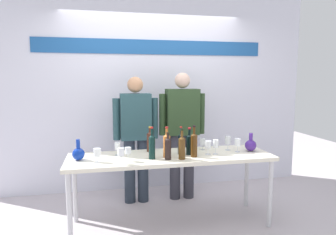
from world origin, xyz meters
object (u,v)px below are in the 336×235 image
(wine_glass_left_2, at_px, (121,152))
(wine_glass_right_0, at_px, (228,140))
(wine_bottle_5, at_px, (152,146))
(wine_glass_right_4, at_px, (208,145))
(wine_glass_left_0, at_px, (97,153))
(wine_glass_right_2, at_px, (203,142))
(wine_bottle_2, at_px, (181,143))
(wine_bottle_1, at_px, (189,143))
(wine_bottle_3, at_px, (150,141))
(wine_glass_right_1, at_px, (238,142))
(wine_bottle_7, at_px, (167,144))
(wine_glass_right_3, at_px, (216,144))
(wine_bottle_6, at_px, (168,148))
(presenter_right, at_px, (182,128))
(decanter_blue_right, at_px, (251,145))
(wine_glass_left_1, at_px, (128,151))
(decanter_blue_left, at_px, (78,153))
(presenter_left, at_px, (136,133))
(display_table, at_px, (171,161))
(wine_glass_left_3, at_px, (118,146))
(wine_bottle_4, at_px, (194,144))
(wine_bottle_0, at_px, (182,147))

(wine_glass_left_2, distance_m, wine_glass_right_0, 1.27)
(wine_bottle_5, relative_size, wine_glass_right_4, 2.21)
(wine_glass_left_0, height_order, wine_glass_right_2, wine_glass_left_0)
(wine_bottle_2, distance_m, wine_glass_right_4, 0.30)
(wine_bottle_1, bearing_deg, wine_glass_right_2, 40.04)
(wine_bottle_3, relative_size, wine_glass_right_1, 1.85)
(wine_bottle_7, xyz_separation_m, wine_glass_right_3, (0.55, 0.01, -0.02))
(wine_bottle_1, bearing_deg, wine_bottle_5, -167.10)
(wine_glass_right_4, bearing_deg, wine_bottle_6, -166.71)
(presenter_right, bearing_deg, decanter_blue_right, -48.07)
(wine_glass_left_0, bearing_deg, wine_glass_left_1, -4.82)
(decanter_blue_left, xyz_separation_m, wine_bottle_2, (1.08, 0.04, 0.05))
(decanter_blue_left, height_order, presenter_left, presenter_left)
(display_table, height_order, decanter_blue_right, decanter_blue_right)
(display_table, height_order, wine_glass_left_2, wine_glass_left_2)
(wine_bottle_7, relative_size, wine_glass_left_1, 2.28)
(wine_bottle_2, height_order, wine_glass_left_3, wine_bottle_2)
(decanter_blue_left, bearing_deg, wine_bottle_5, -8.14)
(wine_bottle_4, height_order, wine_bottle_5, same)
(wine_bottle_0, xyz_separation_m, wine_glass_right_0, (0.62, 0.27, -0.01))
(presenter_right, distance_m, wine_bottle_5, 0.96)
(wine_bottle_1, relative_size, wine_glass_left_1, 2.10)
(display_table, bearing_deg, decanter_blue_right, -0.01)
(decanter_blue_right, relative_size, wine_bottle_2, 0.68)
(display_table, distance_m, wine_bottle_4, 0.32)
(wine_glass_right_3, bearing_deg, wine_glass_left_1, -174.80)
(wine_glass_left_3, bearing_deg, wine_bottle_0, -24.81)
(presenter_left, xyz_separation_m, wine_bottle_2, (0.43, -0.66, -0.01))
(wine_glass_left_2, bearing_deg, wine_glass_right_1, 9.48)
(presenter_left, height_order, wine_glass_left_1, presenter_left)
(wine_bottle_4, relative_size, wine_glass_right_4, 2.22)
(wine_bottle_6, xyz_separation_m, wine_glass_left_2, (-0.48, -0.07, -0.01))
(wine_bottle_2, height_order, wine_glass_right_4, wine_bottle_2)
(display_table, bearing_deg, wine_glass_right_4, -6.88)
(wine_bottle_3, height_order, wine_glass_right_1, wine_bottle_3)
(wine_bottle_1, bearing_deg, wine_bottle_4, -78.67)
(wine_bottle_6, bearing_deg, wine_bottle_5, 160.88)
(wine_bottle_2, bearing_deg, wine_glass_left_3, 173.54)
(wine_bottle_0, relative_size, wine_bottle_3, 1.10)
(decanter_blue_right, height_order, wine_bottle_1, wine_bottle_1)
(presenter_right, bearing_deg, wine_bottle_4, -95.66)
(wine_glass_left_1, bearing_deg, decanter_blue_left, 163.84)
(decanter_blue_right, relative_size, wine_glass_left_2, 1.31)
(wine_glass_right_0, relative_size, wine_glass_right_2, 1.27)
(presenter_left, relative_size, presenter_right, 0.97)
(wine_bottle_3, xyz_separation_m, wine_bottle_6, (0.13, -0.38, 0.00))
(wine_bottle_1, height_order, wine_glass_right_2, wine_bottle_1)
(wine_bottle_0, xyz_separation_m, wine_bottle_7, (-0.13, 0.11, 0.00))
(wine_bottle_1, xyz_separation_m, wine_glass_left_1, (-0.67, -0.13, -0.02))
(wine_glass_right_2, xyz_separation_m, wine_glass_right_4, (-0.01, -0.22, 0.02))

